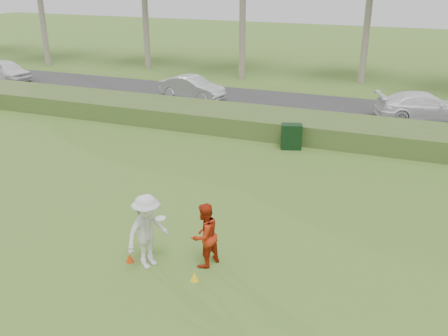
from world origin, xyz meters
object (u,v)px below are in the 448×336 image
at_px(player_red, 205,235).
at_px(cone_orange, 130,258).
at_px(utility_cabinet, 291,137).
at_px(car_mid, 192,88).
at_px(car_right, 424,106).
at_px(player_white, 147,231).
at_px(cone_yellow, 194,276).
at_px(car_left, 7,70).

bearing_deg(player_red, cone_orange, -50.62).
bearing_deg(utility_cabinet, car_mid, 122.73).
relative_size(player_red, car_right, 0.37).
distance_m(player_white, cone_yellow, 1.67).
bearing_deg(cone_yellow, car_mid, 114.59).
xyz_separation_m(player_red, cone_orange, (-1.92, -0.61, -0.76)).
relative_size(player_white, car_left, 0.51).
distance_m(player_red, car_right, 16.98).
xyz_separation_m(utility_cabinet, car_mid, (-7.51, 6.25, 0.17)).
distance_m(cone_yellow, car_right, 17.71).
distance_m(cone_yellow, utility_cabinet, 10.47).
height_order(player_white, player_red, player_white).
bearing_deg(player_white, utility_cabinet, 13.45).
distance_m(player_white, utility_cabinet, 10.35).
relative_size(utility_cabinet, car_left, 0.27).
xyz_separation_m(player_white, car_left, (-20.23, 16.64, -0.28)).
bearing_deg(player_white, car_right, -0.82).
bearing_deg(car_mid, cone_orange, -149.47).
relative_size(player_white, cone_yellow, 8.37).
height_order(cone_orange, utility_cabinet, utility_cabinet).
bearing_deg(cone_yellow, utility_cabinet, 90.72).
height_order(utility_cabinet, car_mid, car_mid).
relative_size(player_white, player_red, 1.15).
height_order(player_red, car_mid, player_red).
xyz_separation_m(player_red, car_right, (5.18, 16.17, -0.13)).
relative_size(cone_yellow, utility_cabinet, 0.22).
height_order(player_red, utility_cabinet, player_red).
relative_size(cone_yellow, car_right, 0.05).
height_order(cone_orange, car_mid, car_mid).
bearing_deg(car_left, car_mid, -74.68).
relative_size(player_white, car_mid, 0.51).
xyz_separation_m(cone_orange, cone_yellow, (1.97, -0.16, 0.00)).
height_order(player_red, car_left, player_red).
bearing_deg(cone_orange, cone_yellow, -4.75).
distance_m(car_left, car_right, 26.76).
bearing_deg(car_mid, cone_yellow, -143.82).
xyz_separation_m(player_white, player_red, (1.35, 0.57, -0.14)).
height_order(cone_orange, car_left, car_left).
bearing_deg(car_right, cone_yellow, 144.35).
relative_size(utility_cabinet, car_mid, 0.27).
bearing_deg(utility_cabinet, cone_orange, -117.63).
relative_size(player_red, cone_orange, 7.29).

